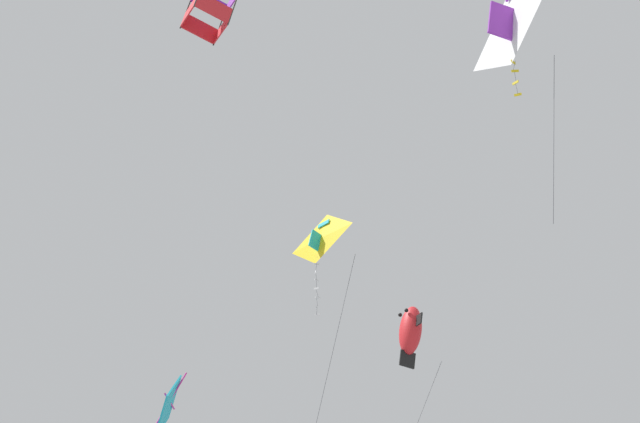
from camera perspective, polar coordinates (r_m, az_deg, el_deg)
kite_delta_far_centre at (r=23.25m, az=11.97°, el=11.90°), size 3.23×2.04×7.31m
kite_delta_near_left at (r=29.08m, az=0.01°, el=-1.78°), size 2.17×2.11×7.74m
kite_diamond_near_right at (r=28.74m, az=-9.57°, el=-12.11°), size 2.24×0.99×7.79m
kite_box_upper_right at (r=28.13m, az=-6.84°, el=12.74°), size 1.85×1.89×1.99m
kite_fish_highest at (r=31.79m, az=5.70°, el=-7.47°), size 1.99×1.69×5.32m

